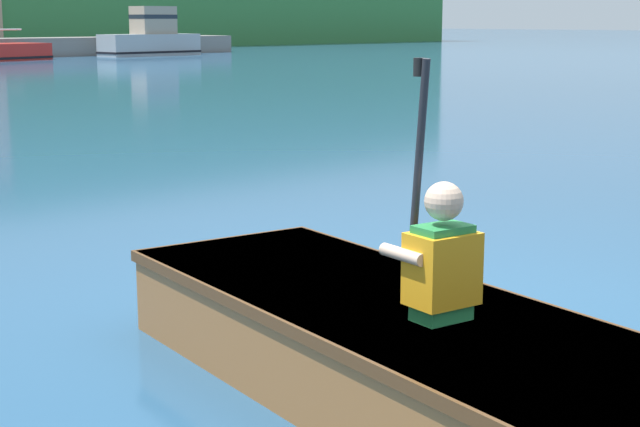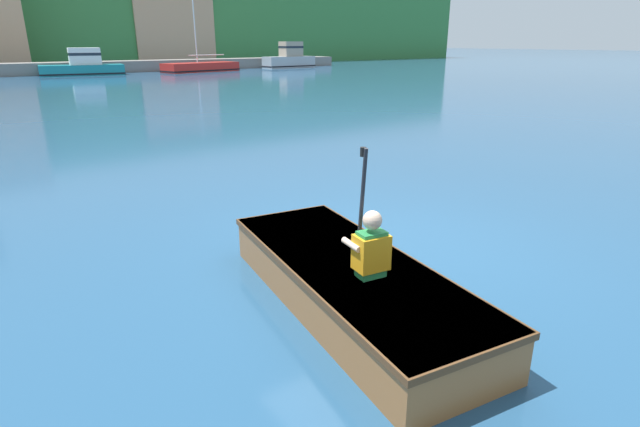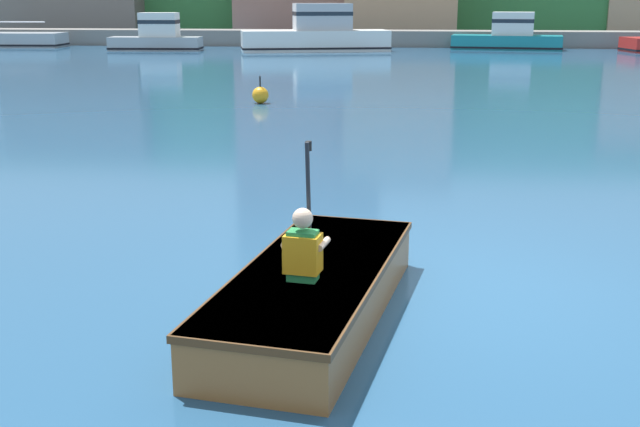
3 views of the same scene
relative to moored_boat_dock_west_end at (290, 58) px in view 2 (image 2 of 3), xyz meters
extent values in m
plane|color=navy|center=(-23.45, -37.88, -0.87)|extent=(300.00, 300.00, 0.00)
cube|color=tan|center=(-6.58, 17.13, 2.75)|extent=(8.51, 11.86, 7.25)
cube|color=slate|center=(-23.45, 2.57, -0.42)|extent=(59.26, 2.40, 0.90)
cube|color=#9EA3A8|center=(-0.08, 0.00, -0.34)|extent=(5.27, 1.87, 1.06)
cube|color=black|center=(-0.08, 0.00, -0.68)|extent=(5.31, 1.91, 0.10)
cube|color=gray|center=(0.18, 0.01, 0.87)|extent=(2.07, 1.39, 1.36)
cube|color=#19232D|center=(0.18, 0.01, 1.04)|extent=(2.09, 1.41, 0.20)
cube|color=#197A84|center=(-18.68, 0.02, -0.49)|extent=(6.04, 2.70, 0.76)
cube|color=black|center=(-18.68, 0.02, -0.73)|extent=(6.08, 2.74, 0.10)
cube|color=silver|center=(-18.39, -0.02, 0.51)|extent=(2.37, 1.80, 1.23)
cube|color=#19232D|center=(-18.39, -0.02, 0.66)|extent=(2.39, 1.83, 0.20)
cube|color=red|center=(-9.46, -0.74, -0.50)|extent=(6.82, 3.32, 0.74)
cube|color=black|center=(-9.46, -0.74, -0.74)|extent=(6.87, 3.37, 0.10)
cylinder|color=silver|center=(-9.78, -0.81, 2.32)|extent=(0.10, 0.10, 4.91)
cylinder|color=silver|center=(-8.82, -0.62, 0.47)|extent=(3.54, 0.76, 0.07)
cube|color=#935B2D|center=(-24.75, -38.72, -0.64)|extent=(1.65, 3.43, 0.47)
cube|color=#513219|center=(-24.75, -38.72, -0.43)|extent=(1.69, 3.48, 0.06)
cube|color=#513219|center=(-24.75, -38.72, -0.44)|extent=(1.37, 2.94, 0.02)
cone|color=#935B2D|center=(-24.50, -37.16, -0.61)|extent=(0.46, 0.46, 0.42)
cube|color=#935B2D|center=(-24.79, -38.97, -0.45)|extent=(1.09, 0.33, 0.03)
cube|color=#267F3F|center=(-24.80, -39.05, -0.19)|extent=(0.26, 0.20, 0.42)
cube|color=orange|center=(-24.80, -39.05, -0.17)|extent=(0.32, 0.25, 0.32)
sphere|color=beige|center=(-24.80, -39.05, 0.13)|extent=(0.17, 0.17, 0.17)
cylinder|color=beige|center=(-24.64, -38.98, -0.11)|extent=(0.10, 0.27, 0.06)
cylinder|color=beige|center=(-24.94, -38.94, -0.11)|extent=(0.10, 0.27, 0.06)
cylinder|color=#232328|center=(-24.77, -38.87, 0.17)|extent=(0.06, 0.13, 1.11)
cylinder|color=black|center=(-24.77, -38.87, 0.69)|extent=(0.05, 0.05, 0.08)
camera|label=1|loc=(-28.03, -41.66, 0.89)|focal=55.00mm
camera|label=2|loc=(-27.56, -42.01, 1.58)|focal=28.00mm
camera|label=3|loc=(-23.99, -45.24, 1.85)|focal=45.00mm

